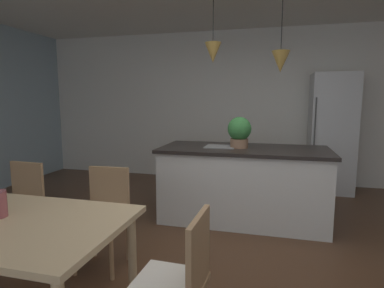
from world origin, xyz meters
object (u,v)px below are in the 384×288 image
chair_kitchen_end (176,282)px  chair_far_left (18,205)px  kitchen_island (243,183)px  chair_far_right (104,214)px  potted_plant_on_island (239,131)px  refrigerator (331,133)px

chair_kitchen_end → chair_far_left: (-1.84, 0.85, 0.00)m
chair_kitchen_end → kitchen_island: 2.25m
chair_far_left → kitchen_island: (2.01, 1.40, -0.01)m
chair_far_right → potted_plant_on_island: potted_plant_on_island is taller
chair_far_left → kitchen_island: kitchen_island is taller
chair_far_left → refrigerator: 4.46m
kitchen_island → refrigerator: refrigerator is taller
chair_kitchen_end → refrigerator: size_ratio=0.46×
chair_far_left → potted_plant_on_island: potted_plant_on_island is taller
chair_kitchen_end → chair_far_right: bearing=137.8°
chair_far_left → kitchen_island: size_ratio=0.43×
refrigerator → chair_far_right: bearing=-127.8°
potted_plant_on_island → kitchen_island: bearing=0.0°
chair_far_right → kitchen_island: kitchen_island is taller
chair_far_left → potted_plant_on_island: bearing=35.6°
chair_far_left → potted_plant_on_island: size_ratio=2.34×
chair_far_right → chair_far_left: size_ratio=1.00×
refrigerator → potted_plant_on_island: size_ratio=5.07×
chair_far_right → chair_kitchen_end: bearing=-42.2°
chair_kitchen_end → potted_plant_on_island: 2.33m
chair_far_left → refrigerator: bearing=42.9°
chair_kitchen_end → refrigerator: bearing=70.0°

